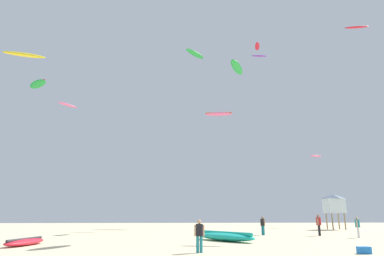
# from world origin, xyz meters

# --- Properties ---
(person_foreground) EXTENTS (0.51, 0.35, 1.54)m
(person_foreground) POSITION_xyz_m (-0.10, 5.92, 0.90)
(person_foreground) COLOR teal
(person_foreground) RESTS_ON ground
(person_midground) EXTENTS (0.36, 0.46, 1.59)m
(person_midground) POSITION_xyz_m (6.51, 19.16, 0.93)
(person_midground) COLOR teal
(person_midground) RESTS_ON ground
(person_left) EXTENTS (0.40, 0.49, 1.77)m
(person_left) POSITION_xyz_m (11.05, 17.92, 1.03)
(person_left) COLOR black
(person_left) RESTS_ON ground
(person_right) EXTENTS (0.36, 0.44, 1.58)m
(person_right) POSITION_xyz_m (13.15, 15.57, 0.92)
(person_right) COLOR silver
(person_right) RESTS_ON ground
(kite_grounded_near) EXTENTS (1.63, 3.74, 0.44)m
(kite_grounded_near) POSITION_xyz_m (-10.12, 10.19, 0.21)
(kite_grounded_near) COLOR red
(kite_grounded_near) RESTS_ON ground
(kite_grounded_mid) EXTENTS (4.28, 5.14, 0.62)m
(kite_grounded_mid) POSITION_xyz_m (2.19, 12.85, 0.30)
(kite_grounded_mid) COLOR #19B29E
(kite_grounded_mid) RESTS_ON ground
(lifeguard_tower) EXTENTS (2.30, 2.30, 4.15)m
(lifeguard_tower) POSITION_xyz_m (17.98, 29.13, 3.05)
(lifeguard_tower) COLOR #8C704C
(lifeguard_tower) RESTS_ON ground
(cooler_box) EXTENTS (0.56, 0.36, 0.32)m
(cooler_box) POSITION_xyz_m (7.57, 5.11, 0.16)
(cooler_box) COLOR blue
(cooler_box) RESTS_ON ground
(kite_aloft_0) EXTENTS (2.42, 1.71, 0.26)m
(kite_aloft_0) POSITION_xyz_m (20.44, 38.44, 10.48)
(kite_aloft_0) COLOR #E5598C
(kite_aloft_1) EXTENTS (3.90, 3.68, 0.91)m
(kite_aloft_1) POSITION_xyz_m (-20.90, 33.85, 19.62)
(kite_aloft_1) COLOR green
(kite_aloft_2) EXTENTS (3.77, 2.02, 0.70)m
(kite_aloft_2) POSITION_xyz_m (-15.27, 17.49, 15.94)
(kite_aloft_2) COLOR yellow
(kite_aloft_3) EXTENTS (2.04, 2.37, 0.33)m
(kite_aloft_3) POSITION_xyz_m (-13.59, 25.44, 13.80)
(kite_aloft_3) COLOR #E5598C
(kite_aloft_4) EXTENTS (2.07, 3.39, 0.60)m
(kite_aloft_4) POSITION_xyz_m (4.10, 16.16, 14.54)
(kite_aloft_4) COLOR green
(kite_aloft_5) EXTENTS (4.50, 1.77, 0.52)m
(kite_aloft_5) POSITION_xyz_m (5.49, 38.59, 17.07)
(kite_aloft_5) COLOR #E5598C
(kite_aloft_6) EXTENTS (2.85, 3.05, 0.40)m
(kite_aloft_6) POSITION_xyz_m (0.97, 25.88, 20.81)
(kite_aloft_6) COLOR green
(kite_aloft_7) EXTENTS (1.15, 2.57, 0.54)m
(kite_aloft_7) POSITION_xyz_m (10.78, 33.26, 26.12)
(kite_aloft_7) COLOR red
(kite_aloft_8) EXTENTS (2.68, 0.80, 0.60)m
(kite_aloft_8) POSITION_xyz_m (12.28, 37.77, 26.86)
(kite_aloft_8) COLOR purple
(kite_aloft_9) EXTENTS (2.64, 1.20, 0.56)m
(kite_aloft_9) POSITION_xyz_m (18.31, 20.23, 21.55)
(kite_aloft_9) COLOR red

